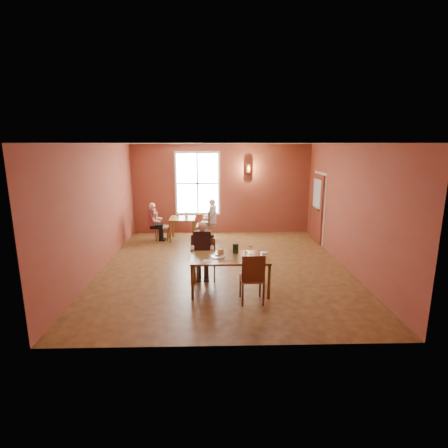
{
  "coord_description": "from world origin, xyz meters",
  "views": [
    {
      "loc": [
        -0.23,
        -8.24,
        2.98
      ],
      "look_at": [
        0.0,
        0.2,
        1.05
      ],
      "focal_mm": 28.0,
      "sensor_mm": 36.0,
      "label": 1
    }
  ],
  "objects_px": {
    "chair_empty": "(252,277)",
    "chair_diner_white": "(203,225)",
    "second_table": "(183,229)",
    "chair_diner_maroon": "(162,226)",
    "diner_maroon": "(161,222)",
    "diner_white": "(204,220)",
    "diner_main": "(206,253)",
    "chair_diner_main": "(206,260)",
    "main_table": "(230,274)"
  },
  "relations": [
    {
      "from": "second_table",
      "to": "chair_diner_white",
      "type": "distance_m",
      "value": 0.66
    },
    {
      "from": "main_table",
      "to": "chair_diner_maroon",
      "type": "xyz_separation_m",
      "value": [
        -1.98,
        4.08,
        0.07
      ]
    },
    {
      "from": "second_table",
      "to": "chair_diner_white",
      "type": "xyz_separation_m",
      "value": [
        0.65,
        0.0,
        0.12
      ]
    },
    {
      "from": "chair_diner_main",
      "to": "diner_maroon",
      "type": "height_order",
      "value": "diner_maroon"
    },
    {
      "from": "second_table",
      "to": "diner_white",
      "type": "relative_size",
      "value": 0.64
    },
    {
      "from": "second_table",
      "to": "diner_white",
      "type": "bearing_deg",
      "value": 0.0
    },
    {
      "from": "chair_empty",
      "to": "diner_white",
      "type": "distance_m",
      "value": 4.7
    },
    {
      "from": "chair_empty",
      "to": "diner_white",
      "type": "bearing_deg",
      "value": 100.56
    },
    {
      "from": "main_table",
      "to": "chair_diner_white",
      "type": "distance_m",
      "value": 4.14
    },
    {
      "from": "chair_diner_main",
      "to": "diner_main",
      "type": "bearing_deg",
      "value": 90.0
    },
    {
      "from": "main_table",
      "to": "diner_maroon",
      "type": "relative_size",
      "value": 1.35
    },
    {
      "from": "diner_main",
      "to": "chair_diner_maroon",
      "type": "bearing_deg",
      "value": -66.83
    },
    {
      "from": "chair_diner_white",
      "to": "diner_main",
      "type": "bearing_deg",
      "value": -177.03
    },
    {
      "from": "second_table",
      "to": "diner_maroon",
      "type": "height_order",
      "value": "diner_maroon"
    },
    {
      "from": "chair_diner_white",
      "to": "diner_white",
      "type": "height_order",
      "value": "diner_white"
    },
    {
      "from": "diner_maroon",
      "to": "chair_diner_main",
      "type": "bearing_deg",
      "value": 23.77
    },
    {
      "from": "chair_empty",
      "to": "second_table",
      "type": "xyz_separation_m",
      "value": [
        -1.73,
        4.58,
        -0.14
      ]
    },
    {
      "from": "diner_white",
      "to": "chair_diner_maroon",
      "type": "height_order",
      "value": "diner_white"
    },
    {
      "from": "chair_diner_main",
      "to": "chair_diner_maroon",
      "type": "relative_size",
      "value": 1.04
    },
    {
      "from": "chair_diner_main",
      "to": "chair_diner_maroon",
      "type": "xyz_separation_m",
      "value": [
        -1.48,
        3.43,
        -0.02
      ]
    },
    {
      "from": "diner_maroon",
      "to": "diner_white",
      "type": "bearing_deg",
      "value": 90.0
    },
    {
      "from": "chair_empty",
      "to": "chair_diner_white",
      "type": "bearing_deg",
      "value": 100.92
    },
    {
      "from": "chair_diner_main",
      "to": "chair_diner_white",
      "type": "relative_size",
      "value": 0.97
    },
    {
      "from": "diner_main",
      "to": "diner_maroon",
      "type": "height_order",
      "value": "diner_main"
    },
    {
      "from": "chair_diner_main",
      "to": "chair_diner_white",
      "type": "bearing_deg",
      "value": -87.0
    },
    {
      "from": "second_table",
      "to": "chair_diner_main",
      "type": "bearing_deg",
      "value": -76.39
    },
    {
      "from": "chair_diner_main",
      "to": "chair_empty",
      "type": "relative_size",
      "value": 0.92
    },
    {
      "from": "chair_diner_main",
      "to": "chair_diner_white",
      "type": "height_order",
      "value": "chair_diner_white"
    },
    {
      "from": "chair_diner_main",
      "to": "diner_maroon",
      "type": "distance_m",
      "value": 3.75
    },
    {
      "from": "second_table",
      "to": "chair_diner_maroon",
      "type": "relative_size",
      "value": 0.91
    },
    {
      "from": "diner_main",
      "to": "chair_diner_maroon",
      "type": "xyz_separation_m",
      "value": [
        -1.48,
        3.46,
        -0.18
      ]
    },
    {
      "from": "main_table",
      "to": "chair_diner_main",
      "type": "xyz_separation_m",
      "value": [
        -0.5,
        0.65,
        0.09
      ]
    },
    {
      "from": "diner_white",
      "to": "diner_maroon",
      "type": "xyz_separation_m",
      "value": [
        -1.36,
        0.0,
        -0.04
      ]
    },
    {
      "from": "chair_diner_main",
      "to": "diner_main",
      "type": "distance_m",
      "value": 0.17
    },
    {
      "from": "chair_diner_maroon",
      "to": "chair_diner_white",
      "type": "bearing_deg",
      "value": 90.0
    },
    {
      "from": "chair_diner_white",
      "to": "diner_maroon",
      "type": "height_order",
      "value": "diner_maroon"
    },
    {
      "from": "chair_diner_white",
      "to": "chair_diner_main",
      "type": "bearing_deg",
      "value": -177.0
    },
    {
      "from": "diner_white",
      "to": "chair_diner_maroon",
      "type": "bearing_deg",
      "value": 90.0
    },
    {
      "from": "diner_main",
      "to": "second_table",
      "type": "relative_size",
      "value": 1.56
    },
    {
      "from": "diner_main",
      "to": "chair_empty",
      "type": "bearing_deg",
      "value": 128.68
    },
    {
      "from": "chair_empty",
      "to": "chair_diner_main",
      "type": "bearing_deg",
      "value": 125.61
    },
    {
      "from": "chair_diner_main",
      "to": "chair_diner_maroon",
      "type": "height_order",
      "value": "chair_diner_main"
    },
    {
      "from": "diner_main",
      "to": "chair_diner_maroon",
      "type": "distance_m",
      "value": 3.77
    },
    {
      "from": "diner_white",
      "to": "diner_maroon",
      "type": "distance_m",
      "value": 1.36
    },
    {
      "from": "diner_main",
      "to": "main_table",
      "type": "bearing_deg",
      "value": 128.88
    },
    {
      "from": "main_table",
      "to": "diner_white",
      "type": "bearing_deg",
      "value": 99.05
    },
    {
      "from": "second_table",
      "to": "chair_diner_maroon",
      "type": "height_order",
      "value": "chair_diner_maroon"
    },
    {
      "from": "second_table",
      "to": "chair_diner_maroon",
      "type": "xyz_separation_m",
      "value": [
        -0.65,
        0.0,
        0.09
      ]
    },
    {
      "from": "chair_diner_main",
      "to": "diner_white",
      "type": "distance_m",
      "value": 3.44
    },
    {
      "from": "diner_white",
      "to": "chair_diner_maroon",
      "type": "distance_m",
      "value": 1.34
    }
  ]
}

